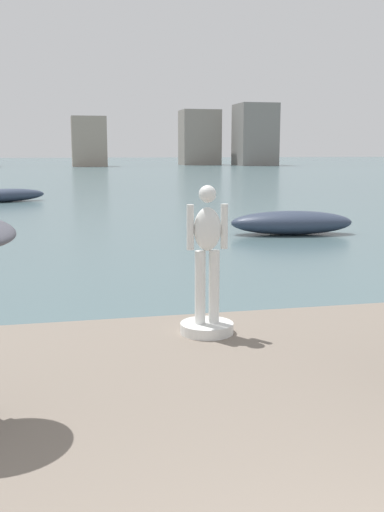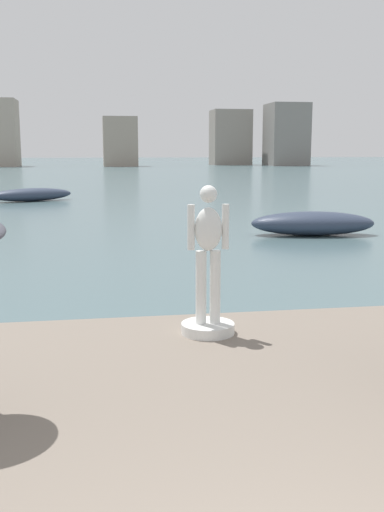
% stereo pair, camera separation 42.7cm
% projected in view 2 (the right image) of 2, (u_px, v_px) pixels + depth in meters
% --- Properties ---
extents(ground_plane, '(400.00, 400.00, 0.00)m').
position_uv_depth(ground_plane, '(112.00, 193.00, 41.44)').
color(ground_plane, '#4C666B').
extents(statue_white_figure, '(0.75, 0.75, 2.08)m').
position_uv_depth(statue_white_figure, '(208.00, 278.00, 8.30)').
color(statue_white_figure, white).
rests_on(statue_white_figure, pier).
extents(boat_mid, '(4.49, 2.06, 0.83)m').
position_uv_depth(boat_mid, '(313.00, 223.00, 20.90)').
color(boat_mid, '#2D384C').
rests_on(boat_mid, ground).
extents(boat_rightward, '(4.88, 3.09, 0.76)m').
position_uv_depth(boat_rightward, '(32.00, 195.00, 34.82)').
color(boat_rightward, '#2D384C').
rests_on(boat_rightward, ground).
extents(distant_skyline, '(79.56, 13.66, 11.92)m').
position_uv_depth(distant_skyline, '(149.00, 137.00, 112.49)').
color(distant_skyline, '#A89989').
rests_on(distant_skyline, ground).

